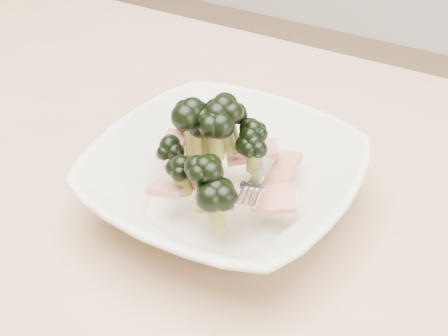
{
  "coord_description": "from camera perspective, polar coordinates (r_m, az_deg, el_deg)",
  "views": [
    {
      "loc": [
        0.3,
        -0.4,
        1.18
      ],
      "look_at": [
        0.07,
        0.02,
        0.8
      ],
      "focal_mm": 50.0,
      "sensor_mm": 36.0,
      "label": 1
    }
  ],
  "objects": [
    {
      "name": "broccoli_dish",
      "position": [
        0.62,
        -0.12,
        -0.75
      ],
      "size": [
        0.28,
        0.28,
        0.13
      ],
      "color": "beige",
      "rests_on": "dining_table"
    },
    {
      "name": "dining_table",
      "position": [
        0.73,
        -5.81,
        -8.62
      ],
      "size": [
        1.2,
        0.8,
        0.75
      ],
      "color": "tan",
      "rests_on": "ground"
    }
  ]
}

